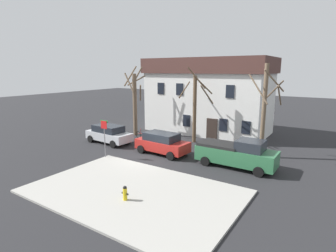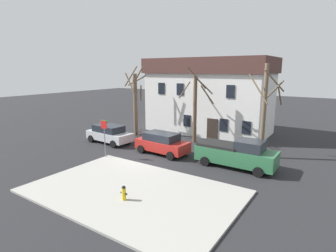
{
  "view_description": "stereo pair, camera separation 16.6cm",
  "coord_description": "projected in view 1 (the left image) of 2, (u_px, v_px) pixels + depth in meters",
  "views": [
    {
      "loc": [
        12.43,
        -15.81,
        6.77
      ],
      "look_at": [
        0.84,
        1.9,
        2.35
      ],
      "focal_mm": 28.89,
      "sensor_mm": 36.0,
      "label": 1
    },
    {
      "loc": [
        12.57,
        -15.72,
        6.77
      ],
      "look_at": [
        0.84,
        1.9,
        2.35
      ],
      "focal_mm": 28.89,
      "sensor_mm": 36.0,
      "label": 2
    }
  ],
  "objects": [
    {
      "name": "sidewalk_slab",
      "position": [
        134.0,
        191.0,
        15.2
      ],
      "size": [
        11.66,
        7.59,
        0.12
      ],
      "primitive_type": "cube",
      "color": "#A8A59E",
      "rests_on": "ground_plane"
    },
    {
      "name": "fire_hydrant",
      "position": [
        125.0,
        193.0,
        13.99
      ],
      "size": [
        0.42,
        0.22,
        0.78
      ],
      "color": "gold",
      "rests_on": "sidewalk_slab"
    },
    {
      "name": "tree_bare_near",
      "position": [
        135.0,
        101.0,
        27.94
      ],
      "size": [
        2.26,
        2.22,
        7.15
      ],
      "color": "brown",
      "rests_on": "ground_plane"
    },
    {
      "name": "tree_bare_mid",
      "position": [
        195.0,
        106.0,
        25.01
      ],
      "size": [
        2.71,
        2.75,
        7.01
      ],
      "color": "brown",
      "rests_on": "ground_plane"
    },
    {
      "name": "pickup_truck_green",
      "position": [
        237.0,
        153.0,
        18.99
      ],
      "size": [
        5.55,
        2.2,
        2.07
      ],
      "color": "#2D6B42",
      "rests_on": "ground_plane"
    },
    {
      "name": "street_sign_pole",
      "position": [
        104.0,
        132.0,
        20.64
      ],
      "size": [
        0.76,
        0.07,
        3.01
      ],
      "color": "slate",
      "rests_on": "ground_plane"
    },
    {
      "name": "ground_plane",
      "position": [
        146.0,
        158.0,
        21.0
      ],
      "size": [
        120.0,
        120.0,
        0.0
      ],
      "primitive_type": "plane",
      "color": "#262628"
    },
    {
      "name": "car_silver_wagon",
      "position": [
        109.0,
        134.0,
        25.32
      ],
      "size": [
        4.73,
        2.34,
        1.68
      ],
      "color": "#B7BABF",
      "rests_on": "ground_plane"
    },
    {
      "name": "bicycle_leaning",
      "position": [
        142.0,
        135.0,
        26.87
      ],
      "size": [
        1.74,
        0.25,
        1.03
      ],
      "color": "black",
      "rests_on": "ground_plane"
    },
    {
      "name": "tree_bare_far",
      "position": [
        265.0,
        109.0,
        20.5
      ],
      "size": [
        2.5,
        2.54,
        7.25
      ],
      "color": "brown",
      "rests_on": "ground_plane"
    },
    {
      "name": "building_main",
      "position": [
        208.0,
        95.0,
        29.52
      ],
      "size": [
        13.3,
        6.67,
        7.97
      ],
      "color": "white",
      "rests_on": "ground_plane"
    },
    {
      "name": "car_red_wagon",
      "position": [
        162.0,
        143.0,
        22.05
      ],
      "size": [
        4.51,
        2.28,
        1.75
      ],
      "color": "#AD231E",
      "rests_on": "ground_plane"
    }
  ]
}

